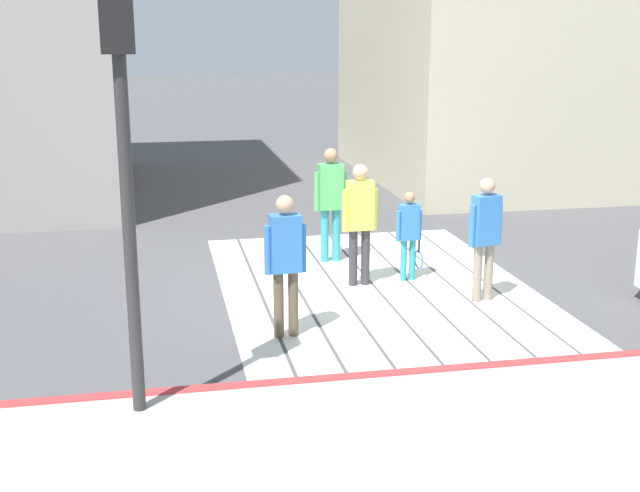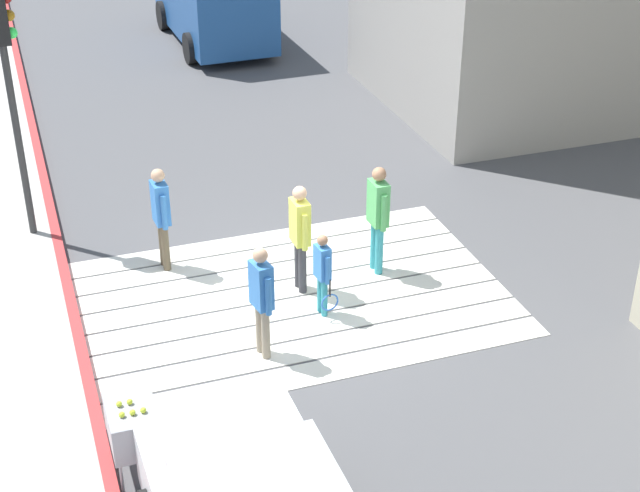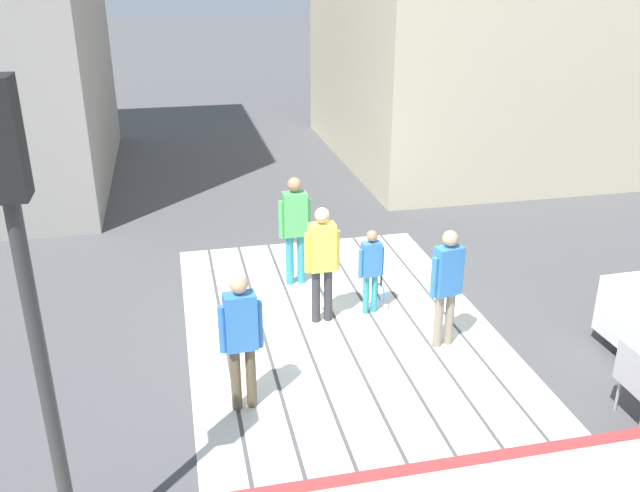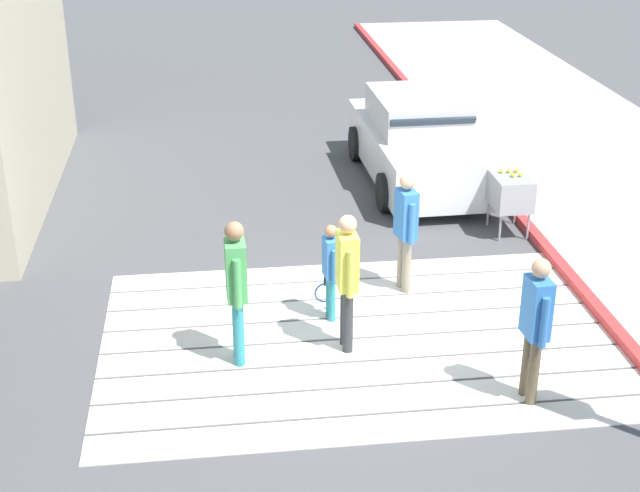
# 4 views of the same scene
# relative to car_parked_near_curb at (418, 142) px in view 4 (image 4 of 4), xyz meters

# --- Properties ---
(ground_plane) EXTENTS (120.00, 120.00, 0.00)m
(ground_plane) POSITION_rel_car_parked_near_curb_xyz_m (2.00, 5.55, -0.73)
(ground_plane) COLOR #4C4C4F
(crosswalk_stripes) EXTENTS (6.40, 4.35, 0.01)m
(crosswalk_stripes) POSITION_rel_car_parked_near_curb_xyz_m (2.00, 5.55, -0.73)
(crosswalk_stripes) COLOR silver
(crosswalk_stripes) RESTS_ON ground
(curb_painted) EXTENTS (0.16, 40.00, 0.13)m
(curb_painted) POSITION_rel_car_parked_near_curb_xyz_m (-1.25, 5.55, -0.67)
(curb_painted) COLOR #BC3333
(curb_painted) RESTS_ON ground
(car_parked_near_curb) EXTENTS (2.05, 4.34, 1.57)m
(car_parked_near_curb) POSITION_rel_car_parked_near_curb_xyz_m (0.00, 0.00, 0.00)
(car_parked_near_curb) COLOR white
(car_parked_near_curb) RESTS_ON ground
(tennis_ball_cart) EXTENTS (0.56, 0.80, 1.02)m
(tennis_ball_cart) POSITION_rel_car_parked_near_curb_xyz_m (-0.90, 2.52, -0.04)
(tennis_ball_cart) COLOR #99999E
(tennis_ball_cart) RESTS_ON ground
(pedestrian_adult_lead) EXTENTS (0.28, 0.49, 1.70)m
(pedestrian_adult_lead) POSITION_rel_car_parked_near_curb_xyz_m (1.16, 4.28, 0.26)
(pedestrian_adult_lead) COLOR gray
(pedestrian_adult_lead) RESTS_ON ground
(pedestrian_adult_trailing) EXTENTS (0.24, 0.53, 1.82)m
(pedestrian_adult_trailing) POSITION_rel_car_parked_near_curb_xyz_m (3.51, 5.90, 0.33)
(pedestrian_adult_trailing) COLOR teal
(pedestrian_adult_trailing) RESTS_ON ground
(pedestrian_adult_side) EXTENTS (0.24, 0.52, 1.77)m
(pedestrian_adult_side) POSITION_rel_car_parked_near_curb_xyz_m (2.18, 5.75, 0.30)
(pedestrian_adult_side) COLOR #333338
(pedestrian_adult_side) RESTS_ON ground
(pedestrian_teen_behind) EXTENTS (0.25, 0.51, 1.74)m
(pedestrian_teen_behind) POSITION_rel_car_parked_near_curb_xyz_m (0.33, 7.11, 0.28)
(pedestrian_teen_behind) COLOR brown
(pedestrian_teen_behind) RESTS_ON ground
(pedestrian_child_with_racket) EXTENTS (0.30, 0.41, 1.33)m
(pedestrian_child_with_racket) POSITION_rel_car_parked_near_curb_xyz_m (2.28, 4.99, 0.02)
(pedestrian_child_with_racket) COLOR teal
(pedestrian_child_with_racket) RESTS_ON ground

